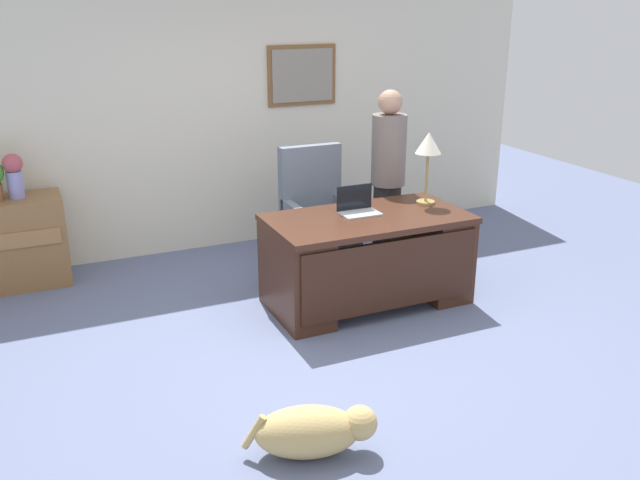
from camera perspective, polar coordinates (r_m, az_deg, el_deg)
name	(u,v)px	position (r m, az deg, el deg)	size (l,w,h in m)	color
ground_plane	(328,349)	(5.15, 0.66, -9.03)	(12.00, 12.00, 0.00)	slate
back_wall	(220,114)	(7.06, -8.33, 10.27)	(7.00, 0.16, 2.70)	beige
desk	(368,257)	(5.73, 4.04, -1.45)	(1.64, 0.87, 0.77)	#422316
armchair	(317,217)	(6.45, -0.27, 1.92)	(0.60, 0.59, 1.17)	slate
person_standing	(388,178)	(6.47, 5.64, 5.16)	(0.32, 0.32, 1.68)	#262323
dog_lying	(314,431)	(4.01, -0.52, -15.53)	(0.74, 0.48, 0.30)	tan
laptop	(357,206)	(5.69, 3.12, 2.80)	(0.32, 0.22, 0.22)	#B2B5BA
desk_lamp	(428,148)	(5.92, 8.98, 7.58)	(0.22, 0.22, 0.62)	#9E8447
vase_with_flowers	(14,174)	(6.51, -24.05, 5.06)	(0.17, 0.17, 0.39)	#8C8DCE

